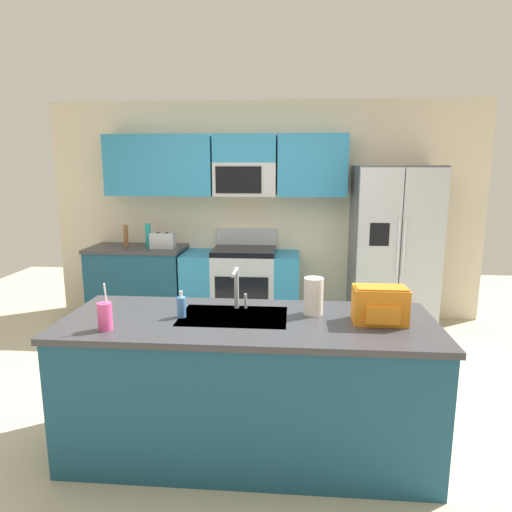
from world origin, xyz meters
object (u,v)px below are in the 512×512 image
Objects in this scene: toaster at (163,240)px; backpack at (380,304)px; refrigerator at (393,249)px; paper_towel_roll at (313,296)px; bottle_teal at (148,236)px; pepper_mill at (126,236)px; range_oven at (241,286)px; sink_faucet at (237,285)px; drink_cup_pink at (105,316)px; soap_dispenser at (181,307)px.

backpack reaches higher than toaster.
refrigerator is 7.71× the size of paper_towel_roll.
bottle_teal reaches higher than toaster.
pepper_mill is (-3.10, 0.07, 0.10)m from refrigerator.
sink_faucet reaches higher than range_oven.
pepper_mill is 2.87m from drink_cup_pink.
sink_faucet is at bearing -84.07° from range_oven.
toaster is 1.65× the size of soap_dispenser.
paper_towel_roll is (0.50, -0.06, -0.05)m from sink_faucet.
drink_cup_pink is (0.43, -2.68, -0.01)m from toaster.
backpack is at bearing -47.53° from bottle_teal.
refrigerator reaches higher than bottle_teal.
drink_cup_pink is at bearing -80.86° from toaster.
drink_cup_pink is 0.47m from soap_dispenser.
bottle_teal and drink_cup_pink have the same top height.
refrigerator is at bearing -0.42° from toaster.
drink_cup_pink is 1.66× the size of soap_dispenser.
paper_towel_roll is (1.65, -2.29, 0.03)m from toaster.
bottle_teal reaches higher than backpack.
paper_towel_roll is (-0.98, -2.27, 0.09)m from refrigerator.
sink_faucet and drink_cup_pink have the same top height.
paper_towel_roll is (1.83, -2.30, -0.02)m from bottle_teal.
sink_faucet reaches higher than toaster.
toaster is 2.56m from soap_dispenser.
soap_dispenser is at bearing -92.16° from range_oven.
range_oven is at bearing 3.29° from toaster.
pepper_mill reaches higher than toaster.
pepper_mill is 3.53m from backpack.
refrigerator reaches higher than soap_dispenser.
drink_cup_pink is (-0.72, -0.45, -0.08)m from sink_faucet.
soap_dispenser is 1.23m from backpack.
sink_faucet is at bearing 29.61° from soap_dispenser.
sink_faucet is 1.66× the size of soap_dispenser.
sink_faucet is 1.17× the size of paper_towel_roll.
sink_faucet is 0.88× the size of backpack.
bottle_teal is at bearing 128.53° from paper_towel_roll.
sink_faucet is at bearing -62.74° from toaster.
backpack is (1.23, -0.00, 0.05)m from soap_dispenser.
pepper_mill is 0.81× the size of backpack.
refrigerator is at bearing 52.94° from soap_dispenser.
refrigerator is 3.45m from drink_cup_pink.
range_oven is 2.53m from soap_dispenser.
backpack is at bearing 9.02° from drink_cup_pink.
soap_dispenser is 0.53× the size of backpack.
pepper_mill is at bearing -179.90° from range_oven.
paper_towel_roll reaches higher than range_oven.
paper_towel_roll reaches higher than toaster.
toaster is at bearing -176.71° from range_oven.
bottle_teal reaches higher than sink_faucet.
refrigerator is 2.63m from toaster.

